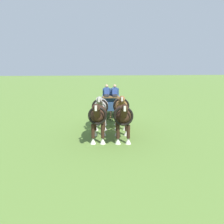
% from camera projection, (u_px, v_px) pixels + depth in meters
% --- Properties ---
extents(ground_plane, '(220.00, 220.00, 0.00)m').
position_uv_depth(ground_plane, '(111.00, 116.00, 18.66)').
color(ground_plane, olive).
extents(show_wagon, '(5.92, 2.18, 2.70)m').
position_uv_depth(show_wagon, '(111.00, 102.00, 18.26)').
color(show_wagon, '#2D4C7A').
rests_on(show_wagon, ground).
extents(draft_horse_rear_near, '(2.95, 1.28, 2.30)m').
position_uv_depth(draft_horse_rear_near, '(121.00, 107.00, 14.71)').
color(draft_horse_rear_near, brown).
rests_on(draft_horse_rear_near, ground).
extents(draft_horse_rear_off, '(3.12, 1.31, 2.26)m').
position_uv_depth(draft_horse_rear_off, '(101.00, 107.00, 14.71)').
color(draft_horse_rear_off, '#9E998E').
rests_on(draft_horse_rear_off, ground).
extents(draft_horse_lead_near, '(3.15, 1.30, 2.22)m').
position_uv_depth(draft_horse_lead_near, '(123.00, 116.00, 12.16)').
color(draft_horse_lead_near, '#331E14').
rests_on(draft_horse_lead_near, ground).
extents(draft_horse_lead_off, '(3.16, 1.25, 2.25)m').
position_uv_depth(draft_horse_lead_off, '(98.00, 115.00, 12.15)').
color(draft_horse_lead_off, '#331E14').
rests_on(draft_horse_lead_off, ground).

